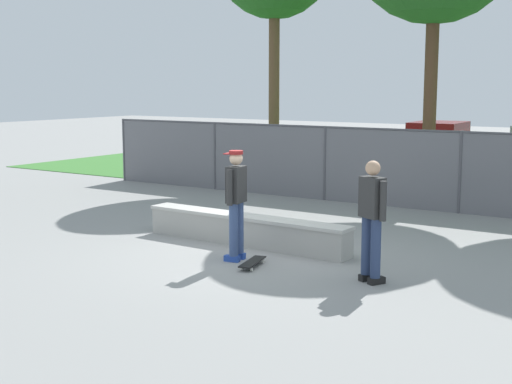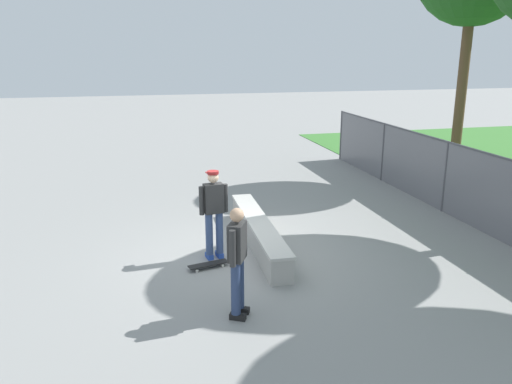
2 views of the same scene
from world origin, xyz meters
TOP-DOWN VIEW (x-y plane):
  - ground_plane at (0.00, 0.00)m, footprint 80.00×80.00m
  - concrete_ledge at (-0.56, 0.58)m, footprint 4.27×0.63m
  - skateboarder at (-0.02, -0.48)m, footprint 0.34×0.59m
  - skateboard at (0.43, -0.68)m, footprint 0.38×0.82m
  - chainlink_fence at (0.00, 5.89)m, footprint 17.27×0.07m
  - bystander at (2.41, -0.51)m, footprint 0.54×0.40m

SIDE VIEW (x-z plane):
  - ground_plane at x=0.00m, z-range 0.00..0.00m
  - skateboard at x=0.43m, z-range 0.03..0.12m
  - concrete_ledge at x=-0.56m, z-range 0.00..0.55m
  - bystander at x=2.41m, z-range 0.10..1.92m
  - chainlink_fence at x=0.00m, z-range 0.08..1.96m
  - skateboarder at x=-0.02m, z-range 0.11..1.95m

